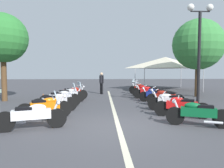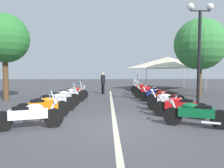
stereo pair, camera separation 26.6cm
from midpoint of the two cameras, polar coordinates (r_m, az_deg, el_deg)
The scene contains 22 objects.
ground_plane at distance 6.96m, azimuth 0.69°, elevation -11.76°, with size 80.00×80.00×0.00m, color #424247.
lane_centre_stripe at distance 10.84m, azimuth -0.51°, elevation -6.17°, with size 16.24×0.16×0.01m, color beige.
motorcycle_left_row_0 at distance 7.08m, azimuth -21.93°, elevation -7.92°, with size 0.88×2.10×1.20m.
motorcycle_left_row_1 at distance 8.48m, azimuth -18.63°, elevation -5.98°, with size 1.09×1.92×1.01m.
motorcycle_left_row_2 at distance 9.73m, azimuth -16.09°, elevation -4.72°, with size 0.98×1.95×1.00m.
motorcycle_left_row_3 at distance 11.02m, azimuth -14.47°, elevation -3.66°, with size 0.91×2.03×1.22m.
motorcycle_left_row_4 at distance 12.36m, azimuth -12.42°, elevation -2.87°, with size 1.13×1.90×1.21m.
motorcycle_left_row_5 at distance 13.67m, azimuth -11.34°, elevation -2.32°, with size 0.89×1.96×0.98m.
motorcycle_right_row_0 at distance 7.45m, azimuth 21.44°, elevation -7.43°, with size 0.99×1.98×0.99m.
motorcycle_right_row_1 at distance 8.69m, azimuth 17.58°, elevation -5.78°, with size 1.03×2.05×0.99m.
motorcycle_right_row_2 at distance 9.83m, azimuth 14.72°, elevation -4.65°, with size 1.00×1.90×0.99m.
motorcycle_right_row_3 at distance 11.24m, azimuth 13.64°, elevation -3.59°, with size 1.07×1.84×1.00m.
motorcycle_right_row_4 at distance 12.45m, azimuth 11.06°, elevation -2.90°, with size 1.06×1.81×0.98m.
motorcycle_right_row_5 at distance 13.87m, azimuth 9.65°, elevation -2.19°, with size 1.02×2.07×0.99m.
motorcycle_right_row_6 at distance 15.03m, azimuth 8.50°, elevation -1.71°, with size 1.05×1.86×1.20m.
motorcycle_right_row_7 at distance 16.43m, azimuth 7.58°, elevation -1.21°, with size 1.29×1.86×1.21m.
street_lamp_twin_globe at distance 10.66m, azimuth 22.17°, elevation 11.54°, with size 0.32×1.22×4.93m.
traffic_cone_0 at distance 12.16m, azimuth -18.94°, elevation -3.92°, with size 0.36×0.36×0.61m.
bystander_0 at distance 16.59m, azimuth -3.35°, elevation 0.72°, with size 0.44×0.35×1.72m.
roadside_tree_0 at distance 16.13m, azimuth 22.08°, elevation 9.96°, with size 3.58×3.58×5.50m.
roadside_tree_1 at distance 14.46m, azimuth -28.23°, elevation 10.97°, with size 2.96×2.96×5.31m.
event_tent at distance 21.10m, azimuth 14.06°, elevation 5.70°, with size 5.73×5.73×3.20m.
Camera 1 is at (-6.70, 0.52, 1.85)m, focal length 33.39 mm.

